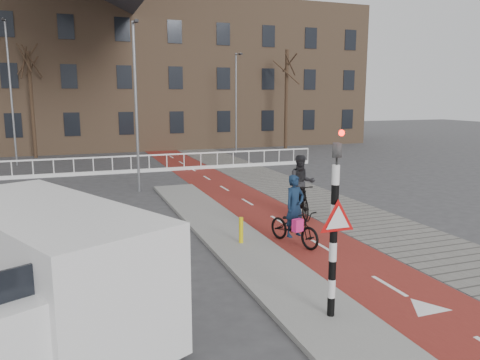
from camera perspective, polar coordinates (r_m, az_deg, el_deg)
name	(u,v)px	position (r m, az deg, el deg)	size (l,w,h in m)	color
ground	(309,279)	(11.28, 8.35, -11.83)	(120.00, 120.00, 0.00)	#38383A
bike_lane	(231,193)	(20.70, -1.05, -1.54)	(2.50, 60.00, 0.01)	maroon
sidewalk	(289,188)	(21.74, 5.95, -1.02)	(3.00, 60.00, 0.01)	slate
curb_island	(227,233)	(14.48, -1.64, -6.47)	(1.80, 16.00, 0.12)	gray
traffic_signal	(335,220)	(8.71, 11.47, -4.79)	(0.80, 0.80, 3.68)	black
bollard	(241,230)	(13.25, 0.13, -6.13)	(0.12, 0.12, 0.74)	yellow
cyclist_near	(294,221)	(13.49, 6.64, -5.03)	(1.22, 2.06, 2.02)	black
cyclist_far	(301,192)	(16.52, 7.48, -1.41)	(1.09, 2.14, 2.19)	black
van	(48,266)	(9.17, -22.41, -9.64)	(4.31, 5.78, 2.32)	white
railing	(74,170)	(26.48, -19.58, 1.11)	(28.00, 0.10, 0.99)	silver
townhouse_row	(92,51)	(41.39, -17.56, 14.72)	(46.00, 10.00, 15.90)	#7F6047
tree_mid	(32,106)	(35.19, -24.02, 8.29)	(0.24, 0.24, 7.16)	black
tree_right	(286,100)	(37.47, 5.67, 9.63)	(0.27, 0.27, 7.77)	black
streetlight_near	(136,109)	(21.06, -12.54, 8.47)	(0.12, 0.12, 7.33)	slate
streetlight_left	(11,94)	(31.77, -26.13, 9.38)	(0.12, 0.12, 8.66)	slate
streetlight_right	(236,104)	(34.75, -0.49, 9.24)	(0.12, 0.12, 7.27)	slate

